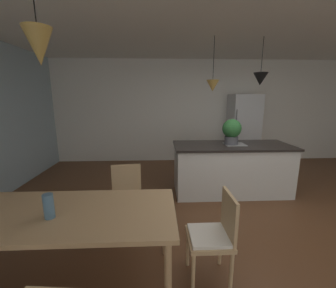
# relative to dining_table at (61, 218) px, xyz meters

# --- Properties ---
(ground_plane) EXTENTS (10.00, 8.40, 0.04)m
(ground_plane) POSITION_rel_dining_table_xyz_m (2.15, 0.86, -0.69)
(ground_plane) COLOR brown
(ceiling_slab) EXTENTS (10.00, 8.40, 0.12)m
(ceiling_slab) POSITION_rel_dining_table_xyz_m (2.15, 0.86, 2.09)
(ceiling_slab) COLOR white
(wall_back_kitchen) EXTENTS (10.00, 0.12, 2.70)m
(wall_back_kitchen) POSITION_rel_dining_table_xyz_m (2.15, 4.12, 0.68)
(wall_back_kitchen) COLOR white
(wall_back_kitchen) RESTS_ON ground_plane
(dining_table) EXTENTS (2.02, 0.87, 0.74)m
(dining_table) POSITION_rel_dining_table_xyz_m (0.00, 0.00, 0.00)
(dining_table) COLOR tan
(dining_table) RESTS_ON ground_plane
(chair_kitchen_end) EXTENTS (0.40, 0.40, 0.87)m
(chair_kitchen_end) POSITION_rel_dining_table_xyz_m (1.38, 0.00, -0.20)
(chair_kitchen_end) COLOR tan
(chair_kitchen_end) RESTS_ON ground_plane
(chair_far_right) EXTENTS (0.43, 0.43, 0.87)m
(chair_far_right) POSITION_rel_dining_table_xyz_m (0.45, 0.81, -0.20)
(chair_far_right) COLOR tan
(chair_far_right) RESTS_ON ground_plane
(kitchen_island) EXTENTS (2.08, 0.86, 0.91)m
(kitchen_island) POSITION_rel_dining_table_xyz_m (2.19, 1.94, -0.21)
(kitchen_island) COLOR silver
(kitchen_island) RESTS_ON ground_plane
(refrigerator) EXTENTS (0.71, 0.67, 1.81)m
(refrigerator) POSITION_rel_dining_table_xyz_m (3.08, 3.72, 0.23)
(refrigerator) COLOR silver
(refrigerator) RESTS_ON ground_plane
(pendant_over_table) EXTENTS (0.20, 0.20, 0.76)m
(pendant_over_table) POSITION_rel_dining_table_xyz_m (0.04, -0.12, 1.40)
(pendant_over_table) COLOR black
(pendant_over_island_main) EXTENTS (0.21, 0.21, 0.87)m
(pendant_over_island_main) POSITION_rel_dining_table_xyz_m (1.79, 1.94, 1.25)
(pendant_over_island_main) COLOR black
(pendant_over_island_aux) EXTENTS (0.24, 0.24, 0.78)m
(pendant_over_island_aux) POSITION_rel_dining_table_xyz_m (2.60, 1.94, 1.36)
(pendant_over_island_aux) COLOR black
(potted_plant_on_island) EXTENTS (0.33, 0.33, 0.46)m
(potted_plant_on_island) POSITION_rel_dining_table_xyz_m (2.16, 1.94, 0.48)
(potted_plant_on_island) COLOR #4C4C51
(potted_plant_on_island) RESTS_ON kitchen_island
(vase_on_dining_table) EXTENTS (0.08, 0.08, 0.21)m
(vase_on_dining_table) POSITION_rel_dining_table_xyz_m (-0.04, -0.10, 0.17)
(vase_on_dining_table) COLOR slate
(vase_on_dining_table) RESTS_ON dining_table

